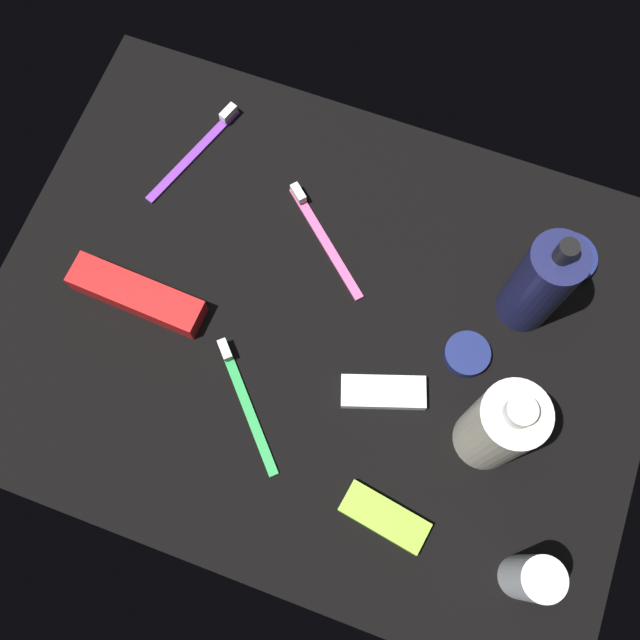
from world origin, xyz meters
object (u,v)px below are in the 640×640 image
Objects in this scene: toothbrush_pink at (322,234)px; toothpaste_box_red at (137,295)px; bodywash_bottle at (499,427)px; deodorant_stick at (531,578)px; toothbrush_green at (244,398)px; snack_bar_lime at (385,517)px; cream_tin_left at (467,354)px; lotion_bottle at (540,284)px; toothbrush_purple at (198,148)px; cream_tin_right at (569,259)px; snack_bar_white at (383,392)px.

toothbrush_pink is 0.82× the size of toothpaste_box_red.
deodorant_stick is (8.31, -13.92, -3.16)cm from bodywash_bottle.
bodywash_bottle is 30.68cm from toothbrush_green.
toothbrush_pink reaches higher than snack_bar_lime.
snack_bar_lime is 22.50cm from cream_tin_left.
toothpaste_box_red is at bearing -161.11° from lotion_bottle.
deodorant_stick is at bearing -34.44° from toothbrush_purple.
toothbrush_pink is (-36.03, 32.28, -4.68)cm from deodorant_stick.
toothbrush_purple is at bearing -178.43° from cream_tin_right.
toothpaste_box_red reaches higher than snack_bar_white.
cream_tin_left is at bearing 25.82° from snack_bar_white.
cream_tin_right is at bearing 13.85° from toothbrush_pink.
toothpaste_box_red is 55.83cm from cream_tin_right.
lotion_bottle is 1.89× the size of snack_bar_white.
toothbrush_pink is at bearing 158.12° from cream_tin_left.
deodorant_stick is 1.84× the size of cream_tin_left.
snack_bar_white is at bearing 175.35° from bodywash_bottle.
cream_tin_right is (51.67, 1.41, 0.22)cm from toothbrush_purple.
lotion_bottle is at bearing 21.70° from toothpaste_box_red.
deodorant_stick is at bearing -53.62° from snack_bar_white.
lotion_bottle reaches higher than toothbrush_green.
cream_tin_left is at bearing -19.77° from toothbrush_purple.
snack_bar_lime is at bearing -58.34° from toothbrush_pink.
deodorant_stick is 1.50× the size of cream_tin_right.
cream_tin_right is (-4.62, 40.02, -4.46)cm from deodorant_stick.
toothbrush_green is 19.07cm from toothpaste_box_red.
bodywash_bottle is at bearing -33.53° from toothbrush_pink.
toothbrush_green is at bearing -20.29° from toothpaste_box_red.
lotion_bottle is at bearing 60.85° from cream_tin_left.
bodywash_bottle is at bearing 0.36° from toothpaste_box_red.
lotion_bottle is at bearing -0.96° from toothbrush_pink.
lotion_bottle is at bearing 33.27° from snack_bar_white.
toothbrush_purple is at bearing 126.92° from snack_bar_white.
toothpaste_box_red is 1.69× the size of snack_bar_white.
toothbrush_green reaches higher than cream_tin_left.
cream_tin_right is (50.36, 24.10, -0.77)cm from toothpaste_box_red.
snack_bar_lime is 1.81× the size of cream_tin_left.
snack_bar_white is (-13.29, 1.08, -7.70)cm from bodywash_bottle.
toothbrush_pink reaches higher than cream_tin_right.
snack_bar_white is 1.81× the size of cream_tin_left.
toothbrush_pink is at bearing 131.19° from snack_bar_lime.
bodywash_bottle is 34.16cm from toothbrush_pink.
cream_tin_left is at bearing 12.69° from toothpaste_box_red.
bodywash_bottle is (0.20, -17.90, -0.16)cm from lotion_bottle.
snack_bar_white is (-21.60, 15.00, -4.54)cm from deodorant_stick.
lotion_bottle is 11.96cm from cream_tin_right.
toothbrush_purple is 54.67cm from snack_bar_lime.
bodywash_bottle reaches higher than toothbrush_purple.
lotion_bottle is at bearing 84.71° from snack_bar_lime.
toothbrush_purple is 3.04× the size of cream_tin_left.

